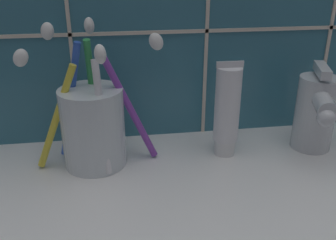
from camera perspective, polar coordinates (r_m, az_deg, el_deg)
The scene contains 4 objects.
sink_counter at distance 48.48cm, azimuth 6.85°, elevation -9.87°, with size 76.17×28.44×2.00cm, color white.
toothbrush_cup at distance 49.42cm, azimuth -11.38°, elevation -0.52°, with size 18.38×10.58×18.73cm.
toothpaste_tube at distance 51.18cm, azimuth 8.98°, elevation 1.50°, with size 3.60×3.43×13.32cm.
sink_faucet at distance 56.08cm, azimuth 21.66°, elevation 1.26°, with size 6.26×10.82×12.19cm.
Camera 1 is at (-11.64, -38.74, 27.72)cm, focal length 40.00 mm.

